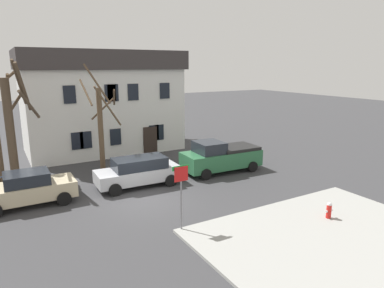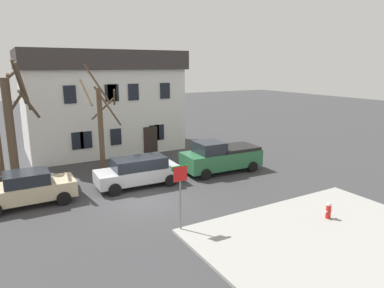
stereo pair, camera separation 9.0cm
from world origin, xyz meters
The scene contains 11 objects.
ground_plane centered at (0.00, 0.00, 0.00)m, with size 120.00×120.00×0.00m, color #38383A.
sidewalk_slab centered at (4.80, -7.24, 0.06)m, with size 10.09×6.91×0.12m, color #999993.
building_main centered at (1.44, 11.91, 3.97)m, with size 12.03×6.88×7.80m.
tree_bare_mid centered at (-5.29, 5.73, 3.38)m, with size 1.91×2.29×7.04m.
tree_bare_far centered at (-0.39, 5.72, 3.13)m, with size 2.17×2.25×6.82m.
car_beige_sedan centered at (-5.07, 2.31, 0.84)m, with size 4.40×2.03×1.67m.
car_silver_wagon centered at (0.62, 2.18, 0.87)m, with size 4.77×2.17×1.66m.
pickup_truck_green centered at (6.21, 2.13, 0.99)m, with size 5.17×2.48×2.05m.
fire_hydrant centered at (6.22, -6.23, 0.50)m, with size 0.42×0.22×0.73m.
street_sign_pole centered at (0.09, -3.89, 1.98)m, with size 0.76×0.07×2.83m.
bicycle_leaning centered at (-6.05, 5.94, 0.37)m, with size 1.71×0.49×1.03m.
Camera 1 is at (-6.05, -15.38, 6.71)m, focal length 32.11 mm.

